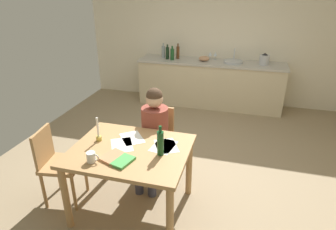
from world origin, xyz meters
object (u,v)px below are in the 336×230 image
candlestick (98,134)px  bottle_vinegar (167,53)px  chair_side_empty (57,162)px  bottle_wine_red (172,54)px  wine_glass_by_kettle (210,54)px  chair_at_table (157,139)px  dining_table (131,158)px  stovetop_kettle (264,59)px  person_seated (153,131)px  wine_bottle_on_table (160,143)px  book_magazine (123,161)px  wine_glass_near_sink (215,54)px  book_cookery (114,157)px  coffee_mug (91,157)px  mixing_bowl (204,58)px  bottle_oil (163,52)px  bottle_sauce (178,52)px  sink_unit (233,61)px

candlestick → bottle_vinegar: (-0.13, 3.13, 0.19)m
candlestick → chair_side_empty: bearing=-163.1°
bottle_wine_red → wine_glass_by_kettle: 0.75m
wine_glass_by_kettle → chair_at_table: bearing=-95.4°
dining_table → chair_at_table: size_ratio=1.33×
stovetop_kettle → person_seated: bearing=-115.5°
wine_bottle_on_table → stovetop_kettle: stovetop_kettle is taller
bottle_vinegar → wine_glass_by_kettle: bearing=13.5°
book_magazine → bottle_vinegar: size_ratio=0.75×
candlestick → wine_glass_near_sink: (0.79, 3.33, 0.18)m
book_magazine → person_seated: bearing=103.7°
dining_table → person_seated: bearing=84.6°
book_cookery → chair_side_empty: bearing=-168.0°
chair_side_empty → wine_bottle_on_table: (1.17, 0.05, 0.40)m
wine_bottle_on_table → coffee_mug: bearing=-153.0°
dining_table → book_magazine: book_magazine is taller
coffee_mug → book_magazine: (0.29, 0.07, -0.04)m
book_cookery → mixing_bowl: bearing=106.6°
wine_glass_near_sink → bottle_oil: bearing=-174.1°
stovetop_kettle → book_cookery: bearing=-112.3°
person_seated → book_cookery: size_ratio=5.16×
book_magazine → bottle_vinegar: 3.50m
bottle_sauce → person_seated: bearing=-82.2°
book_cookery → bottle_sauce: bearing=115.4°
person_seated → bottle_vinegar: size_ratio=4.12×
chair_at_table → sink_unit: sink_unit is taller
wine_bottle_on_table → mixing_bowl: (-0.11, 3.26, 0.06)m
candlestick → bottle_oil: (-0.24, 3.22, 0.19)m
coffee_mug → wine_bottle_on_table: 0.65m
person_seated → stovetop_kettle: bearing=64.5°
chair_at_table → person_seated: size_ratio=0.74×
dining_table → candlestick: (-0.38, 0.07, 0.18)m
bottle_sauce → mixing_bowl: 0.55m
sink_unit → wine_bottle_on_table: bearing=-97.8°
chair_side_empty → sink_unit: bearing=64.0°
bottle_sauce → stovetop_kettle: size_ratio=1.34×
dining_table → bottle_sauce: 3.34m
wine_glass_near_sink → candlestick: bearing=-103.4°
wine_glass_by_kettle → mixing_bowl: bearing=-121.9°
chair_at_table → bottle_oil: size_ratio=3.10×
person_seated → bottle_oil: bearing=103.9°
stovetop_kettle → wine_glass_by_kettle: 1.03m
bottle_sauce → wine_glass_by_kettle: (0.63, 0.10, -0.02)m
bottle_oil → bottle_wine_red: size_ratio=1.06×
book_cookery → wine_bottle_on_table: size_ratio=0.76×
wine_glass_by_kettle → wine_glass_near_sink: bearing=0.0°
stovetop_kettle → wine_glass_near_sink: size_ratio=1.43×
person_seated → book_magazine: bearing=-91.6°
book_cookery → stovetop_kettle: bearing=89.2°
chair_side_empty → book_magazine: chair_side_empty is taller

